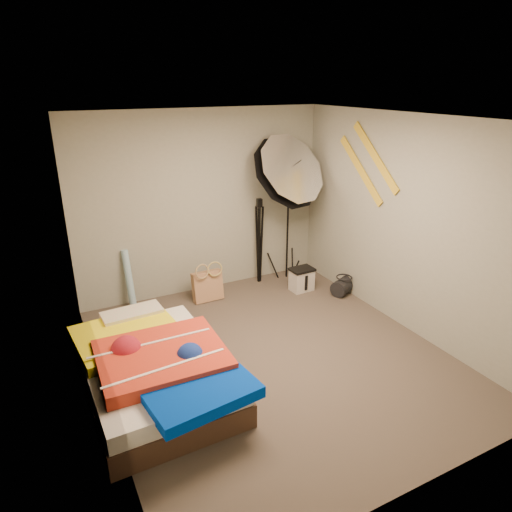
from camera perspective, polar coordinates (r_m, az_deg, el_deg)
floor at (r=5.12m, az=2.12°, el=-12.35°), size 4.00×4.00×0.00m
ceiling at (r=4.28m, az=2.59°, el=16.78°), size 4.00×4.00×0.00m
wall_back at (r=6.29m, az=-6.69°, el=6.52°), size 3.50×0.00×3.50m
wall_front at (r=3.14m, az=20.83°, el=-10.52°), size 3.50×0.00×3.50m
wall_left at (r=4.05m, az=-19.85°, el=-3.10°), size 0.00×4.00×4.00m
wall_right at (r=5.58m, az=18.23°, el=3.69°), size 0.00×4.00×4.00m
tote_bag at (r=6.25m, az=-6.08°, el=-3.75°), size 0.41×0.19×0.42m
wrapping_roll at (r=6.20m, az=-15.58°, el=-2.80°), size 0.12×0.23×0.78m
camera_case at (r=6.55m, az=5.72°, el=-3.01°), size 0.32×0.23×0.31m
duffel_bag at (r=6.55m, az=10.88°, el=-3.70°), size 0.43×0.36×0.23m
wall_stripe_upper at (r=5.84m, az=14.70°, el=11.88°), size 0.02×0.91×0.78m
wall_stripe_lower at (r=6.06m, az=12.96°, el=10.42°), size 0.02×0.91×0.78m
bed at (r=4.56m, az=-12.49°, el=-13.60°), size 1.35×1.99×0.53m
photo_umbrella at (r=6.33m, az=3.75°, el=10.25°), size 1.26×0.92×2.27m
camera_tripod at (r=6.59m, az=0.42°, el=2.61°), size 0.08×0.08×1.27m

